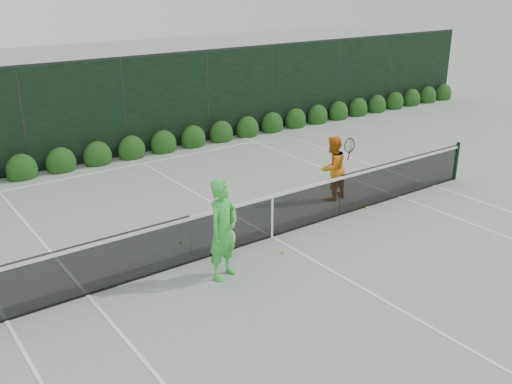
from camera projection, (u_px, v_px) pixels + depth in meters
ground at (272, 237)px, 12.35m from camera, size 80.00×80.00×0.00m
tennis_net at (271, 215)px, 12.15m from camera, size 12.90×0.10×1.07m
player_woman at (223, 230)px, 10.40m from camera, size 0.81×0.67×1.92m
player_man at (332, 168)px, 14.20m from camera, size 0.94×0.74×1.64m
court_lines at (272, 237)px, 12.35m from camera, size 11.03×23.83×0.01m
windscreen_fence at (369, 212)px, 9.77m from camera, size 32.00×21.07×3.06m
hedge_row at (132, 150)px, 17.68m from camera, size 31.66×0.65×0.94m
tennis_balls at (301, 225)px, 12.89m from camera, size 4.67×1.70×0.07m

